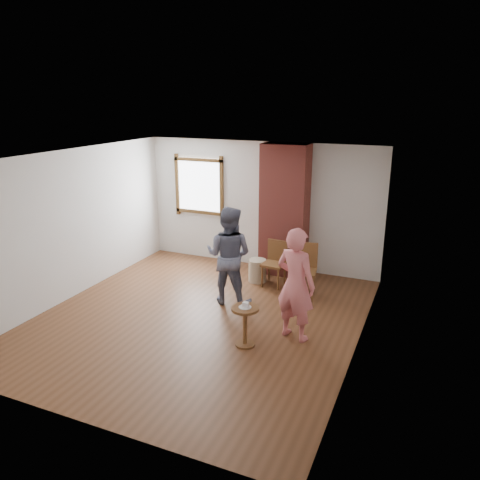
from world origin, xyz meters
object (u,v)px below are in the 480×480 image
(side_table, at_px, (245,320))
(person_pink, at_px, (296,284))
(stoneware_crock, at_px, (257,271))
(dining_chair_left, at_px, (275,261))
(dining_chair_right, at_px, (304,267))
(man, at_px, (229,255))

(side_table, relative_size, person_pink, 0.35)
(stoneware_crock, xyz_separation_m, dining_chair_left, (0.37, -0.01, 0.26))
(stoneware_crock, height_order, person_pink, person_pink)
(dining_chair_right, bearing_deg, side_table, -107.63)
(stoneware_crock, relative_size, dining_chair_left, 0.51)
(dining_chair_left, relative_size, person_pink, 0.50)
(person_pink, bearing_deg, side_table, 57.43)
(stoneware_crock, distance_m, person_pink, 2.34)
(dining_chair_left, bearing_deg, side_table, -77.25)
(person_pink, bearing_deg, man, -12.75)
(dining_chair_left, bearing_deg, man, -110.52)
(man, bearing_deg, dining_chair_right, -147.75)
(stoneware_crock, xyz_separation_m, dining_chair_right, (1.00, -0.30, 0.32))
(man, relative_size, person_pink, 1.00)
(dining_chair_right, xyz_separation_m, person_pink, (0.30, -1.54, 0.31))
(stoneware_crock, height_order, man, man)
(stoneware_crock, bearing_deg, dining_chair_left, -2.06)
(dining_chair_left, xyz_separation_m, person_pink, (0.93, -1.83, 0.37))
(side_table, bearing_deg, dining_chair_right, 82.22)
(dining_chair_right, bearing_deg, man, -155.33)
(man, height_order, person_pink, man)
(stoneware_crock, distance_m, side_table, 2.47)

